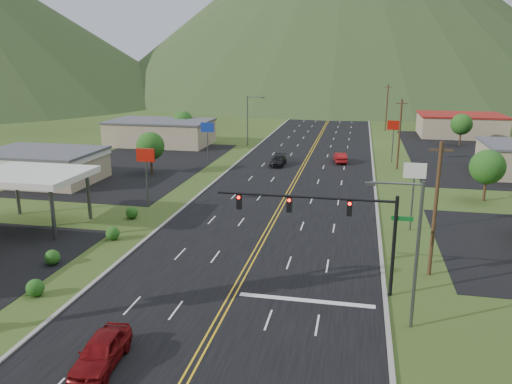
% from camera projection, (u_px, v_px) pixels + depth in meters
% --- Properties ---
extents(traffic_signal, '(13.10, 0.43, 7.00)m').
position_uv_depth(traffic_signal, '(334.00, 217.00, 33.27)').
color(traffic_signal, black).
rests_on(traffic_signal, ground).
extents(streetlight_east, '(3.28, 0.25, 9.00)m').
position_uv_depth(streetlight_east, '(412.00, 245.00, 28.61)').
color(streetlight_east, '#59595E').
rests_on(streetlight_east, ground).
extents(streetlight_west, '(3.28, 0.25, 9.00)m').
position_uv_depth(streetlight_west, '(249.00, 117.00, 89.80)').
color(streetlight_west, '#59595E').
rests_on(streetlight_west, ground).
extents(gas_canopy, '(10.00, 8.00, 5.30)m').
position_uv_depth(gas_canopy, '(31.00, 176.00, 46.54)').
color(gas_canopy, white).
rests_on(gas_canopy, ground).
extents(building_west_mid, '(14.40, 10.40, 4.10)m').
position_uv_depth(building_west_mid, '(42.00, 164.00, 64.30)').
color(building_west_mid, tan).
rests_on(building_west_mid, ground).
extents(building_west_far, '(18.40, 11.40, 4.50)m').
position_uv_depth(building_west_far, '(161.00, 132.00, 91.87)').
color(building_west_far, tan).
rests_on(building_west_far, ground).
extents(building_east_far, '(16.40, 12.40, 4.50)m').
position_uv_depth(building_east_far, '(460.00, 125.00, 101.69)').
color(building_east_far, tan).
rests_on(building_east_far, ground).
extents(pole_sign_west_a, '(2.00, 0.18, 6.40)m').
position_uv_depth(pole_sign_west_a, '(146.00, 161.00, 52.48)').
color(pole_sign_west_a, '#59595E').
rests_on(pole_sign_west_a, ground).
extents(pole_sign_west_b, '(2.00, 0.18, 6.40)m').
position_uv_depth(pole_sign_west_b, '(207.00, 132.00, 73.28)').
color(pole_sign_west_b, '#59595E').
rests_on(pole_sign_west_b, ground).
extents(pole_sign_east_a, '(2.00, 0.18, 6.40)m').
position_uv_depth(pole_sign_east_a, '(414.00, 178.00, 45.30)').
color(pole_sign_east_a, '#59595E').
rests_on(pole_sign_east_a, ground).
extents(pole_sign_east_b, '(2.00, 0.18, 6.40)m').
position_uv_depth(pole_sign_east_b, '(394.00, 129.00, 75.54)').
color(pole_sign_east_b, '#59595E').
rests_on(pole_sign_east_b, ground).
extents(tree_west_a, '(3.84, 3.84, 5.82)m').
position_uv_depth(tree_west_a, '(150.00, 146.00, 68.14)').
color(tree_west_a, '#382314').
rests_on(tree_west_a, ground).
extents(tree_west_b, '(3.84, 3.84, 5.82)m').
position_uv_depth(tree_west_b, '(183.00, 121.00, 94.64)').
color(tree_west_b, '#382314').
rests_on(tree_west_b, ground).
extents(tree_east_a, '(3.84, 3.84, 5.82)m').
position_uv_depth(tree_east_a, '(487.00, 167.00, 55.18)').
color(tree_east_a, '#382314').
rests_on(tree_east_a, ground).
extents(tree_east_b, '(3.84, 3.84, 5.82)m').
position_uv_depth(tree_east_b, '(462.00, 124.00, 90.31)').
color(tree_east_b, '#382314').
rests_on(tree_east_b, ground).
extents(utility_pole_a, '(1.60, 0.28, 10.00)m').
position_uv_depth(utility_pole_a, '(435.00, 209.00, 35.73)').
color(utility_pole_a, '#382314').
rests_on(utility_pole_a, ground).
extents(utility_pole_b, '(1.60, 0.28, 10.00)m').
position_uv_depth(utility_pole_b, '(400.00, 134.00, 70.70)').
color(utility_pole_b, '#382314').
rests_on(utility_pole_b, ground).
extents(utility_pole_c, '(1.60, 0.28, 10.00)m').
position_uv_depth(utility_pole_c, '(387.00, 107.00, 108.51)').
color(utility_pole_c, '#382314').
rests_on(utility_pole_c, ground).
extents(utility_pole_d, '(1.60, 0.28, 10.00)m').
position_uv_depth(utility_pole_d, '(381.00, 94.00, 146.31)').
color(utility_pole_d, '#382314').
rests_on(utility_pole_d, ground).
extents(car_red_near, '(2.30, 4.93, 1.63)m').
position_uv_depth(car_red_near, '(101.00, 352.00, 25.91)').
color(car_red_near, maroon).
rests_on(car_red_near, ground).
extents(car_dark_mid, '(2.07, 4.93, 1.42)m').
position_uv_depth(car_dark_mid, '(278.00, 161.00, 74.24)').
color(car_dark_mid, black).
rests_on(car_dark_mid, ground).
extents(car_red_far, '(2.38, 4.89, 1.54)m').
position_uv_depth(car_red_far, '(340.00, 158.00, 76.29)').
color(car_red_far, maroon).
rests_on(car_red_far, ground).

